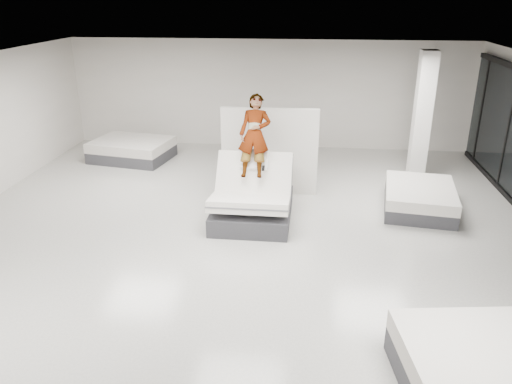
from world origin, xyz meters
TOP-DOWN VIEW (x-y plane):
  - room at (0.00, 0.00)m, footprint 14.00×14.04m
  - hero_bed at (0.13, 1.56)m, footprint 1.61×2.12m
  - person at (0.13, 1.91)m, footprint 0.65×1.75m
  - remote at (0.35, 1.56)m, footprint 0.05×0.14m
  - divider_panel at (0.35, 3.11)m, footprint 2.24×0.11m
  - flat_bed_right_far at (3.70, 2.45)m, footprint 1.69×2.10m
  - flat_bed_left_far at (-3.75, 5.22)m, footprint 2.32×1.90m
  - column at (4.00, 4.50)m, footprint 0.40×0.40m

SIDE VIEW (x-z plane):
  - flat_bed_right_far at x=3.70m, z-range 0.00..0.53m
  - flat_bed_left_far at x=-3.75m, z-range 0.00..0.57m
  - hero_bed at x=0.13m, z-range -0.30..1.13m
  - divider_panel at x=0.35m, z-range 0.00..2.04m
  - remote at x=0.35m, z-range 1.10..1.18m
  - person at x=0.13m, z-range 0.75..1.97m
  - room at x=0.00m, z-range 0.00..3.20m
  - column at x=4.00m, z-range 0.00..3.20m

